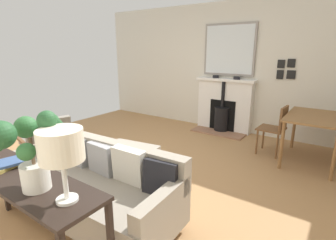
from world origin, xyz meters
The scene contains 16 objects.
ground_plane centered at (0.00, 0.00, 0.00)m, with size 5.46×5.93×0.01m, color #A87A4C.
wall_left centered at (-2.73, 0.00, 1.31)m, with size 0.12×5.93×2.62m, color beige.
fireplace centered at (-2.54, 0.26, 0.49)m, with size 0.58×1.23×1.11m.
mirror_over_mantel centered at (-2.64, 0.26, 1.68)m, with size 0.04×1.07×1.03m.
mantel_bowl_near centered at (-2.55, 0.04, 1.14)m, with size 0.13×0.13×0.05m.
mantel_bowl_far centered at (-2.55, 0.49, 1.14)m, with size 0.14×0.14×0.05m.
sofa centered at (0.97, 0.30, 0.34)m, with size 0.86×2.00×0.77m.
ottoman centered at (0.15, 0.03, 0.25)m, with size 0.67×0.79×0.41m.
armchair_accent centered at (0.56, -1.21, 0.43)m, with size 0.78×0.72×0.76m.
console_table centered at (1.65, 0.30, 0.66)m, with size 0.42×1.69×0.74m.
table_lamp_far_end centered at (1.65, 0.93, 1.12)m, with size 0.28×0.28×0.49m.
potted_plant centered at (1.68, 0.60, 1.09)m, with size 0.52×0.46×0.58m.
book_stack centered at (1.64, 0.09, 0.77)m, with size 0.31×0.24×0.05m.
dining_table centered at (-1.78, 2.00, 0.64)m, with size 1.09×0.75×0.74m.
dining_chair_near_fireplace centered at (-1.78, 1.49, 0.49)m, with size 0.42×0.42×0.83m.
photo_gallery_row centered at (-2.65, 1.37, 1.34)m, with size 0.02×0.33×0.37m.
Camera 1 is at (2.48, 2.30, 1.69)m, focal length 27.40 mm.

